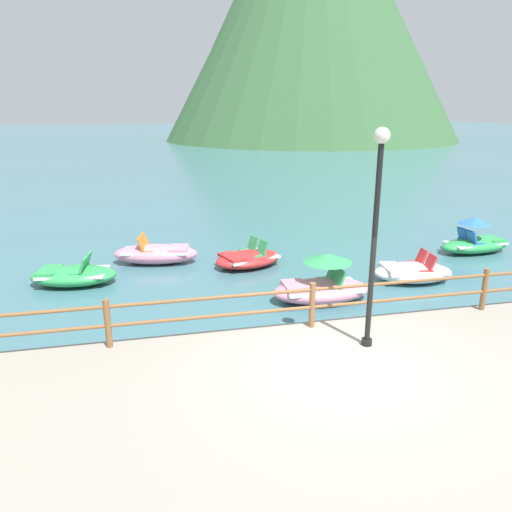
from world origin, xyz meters
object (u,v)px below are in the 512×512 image
pedal_boat_1 (413,272)px  pedal_boat_4 (248,258)px  pedal_boat_2 (73,275)px  lamp_post (376,220)px  pedal_boat_5 (156,253)px  pedal_boat_6 (322,285)px  pedal_boat_3 (475,242)px

pedal_boat_1 → pedal_boat_4: bearing=151.6°
pedal_boat_1 → pedal_boat_2: pedal_boat_2 is taller
lamp_post → pedal_boat_5: lamp_post is taller
lamp_post → pedal_boat_4: bearing=98.6°
pedal_boat_5 → pedal_boat_2: bearing=-147.8°
pedal_boat_2 → pedal_boat_6: pedal_boat_6 is taller
pedal_boat_3 → pedal_boat_5: pedal_boat_3 is taller
lamp_post → pedal_boat_6: bearing=85.0°
pedal_boat_1 → pedal_boat_2: size_ratio=0.95×
pedal_boat_4 → lamp_post: bearing=-81.4°
lamp_post → pedal_boat_4: size_ratio=1.62×
pedal_boat_5 → pedal_boat_6: size_ratio=1.10×
pedal_boat_1 → pedal_boat_4: 4.84m
pedal_boat_4 → pedal_boat_5: 2.88m
pedal_boat_4 → pedal_boat_2: bearing=-174.1°
pedal_boat_3 → pedal_boat_4: size_ratio=1.05×
pedal_boat_3 → pedal_boat_4: bearing=178.2°
pedal_boat_1 → pedal_boat_3: size_ratio=0.90×
pedal_boat_2 → pedal_boat_1: bearing=-10.8°
pedal_boat_1 → pedal_boat_4: size_ratio=0.94×
pedal_boat_2 → pedal_boat_3: pedal_boat_3 is taller
pedal_boat_3 → pedal_boat_6: pedal_boat_6 is taller
pedal_boat_1 → pedal_boat_6: 3.14m
pedal_boat_1 → pedal_boat_3: pedal_boat_3 is taller
pedal_boat_5 → pedal_boat_6: (3.97, -4.07, 0.09)m
pedal_boat_2 → pedal_boat_4: bearing=5.9°
lamp_post → pedal_boat_2: 8.72m
lamp_post → pedal_boat_4: (-0.96, 6.34, -2.56)m
lamp_post → pedal_boat_5: size_ratio=1.44×
pedal_boat_6 → pedal_boat_1: bearing=15.7°
pedal_boat_1 → pedal_boat_3: (3.48, 2.05, 0.12)m
pedal_boat_6 → lamp_post: bearing=-95.0°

